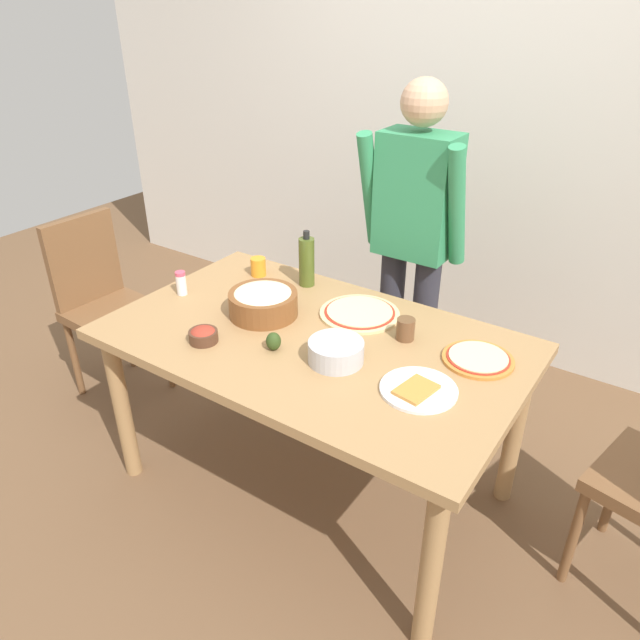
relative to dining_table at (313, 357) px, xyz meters
name	(u,v)px	position (x,y,z in m)	size (l,w,h in m)	color
ground	(314,483)	(0.00, 0.00, -0.67)	(8.00, 8.00, 0.00)	brown
wall_back	(483,123)	(0.00, 1.60, 0.63)	(5.60, 0.10, 2.60)	silver
dining_table	(313,357)	(0.00, 0.00, 0.00)	(1.60, 0.96, 0.76)	#A37A4C
person_cook	(413,235)	(0.04, 0.76, 0.27)	(0.49, 0.25, 1.62)	#2D2D38
chair_wooden_left	(103,298)	(-1.32, 0.01, -0.13)	(0.42, 0.42, 0.95)	brown
pizza_raw_on_board	(360,313)	(0.06, 0.25, 0.10)	(0.33, 0.33, 0.02)	beige
pizza_cooked_on_tray	(478,359)	(0.59, 0.20, 0.10)	(0.26, 0.26, 0.02)	#C67A33
plate_with_slice	(418,390)	(0.49, -0.09, 0.10)	(0.26, 0.26, 0.02)	white
popcorn_bowl	(263,301)	(-0.27, 0.03, 0.15)	(0.28, 0.28, 0.11)	brown
mixing_bowl_steel	(336,352)	(0.17, -0.09, 0.13)	(0.20, 0.20, 0.08)	#B7B7BC
small_sauce_bowl	(203,335)	(-0.32, -0.26, 0.12)	(0.11, 0.11, 0.06)	#4C2D1E
olive_oil_bottle	(307,261)	(-0.28, 0.36, 0.20)	(0.07, 0.07, 0.26)	#47561E
cup_orange	(258,267)	(-0.53, 0.32, 0.13)	(0.07, 0.07, 0.09)	orange
cup_small_brown	(405,329)	(0.30, 0.18, 0.13)	(0.07, 0.07, 0.09)	brown
salt_shaker	(181,283)	(-0.68, -0.02, 0.14)	(0.04, 0.04, 0.11)	white
avocado	(273,341)	(-0.07, -0.16, 0.13)	(0.06, 0.06, 0.07)	#2D4219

